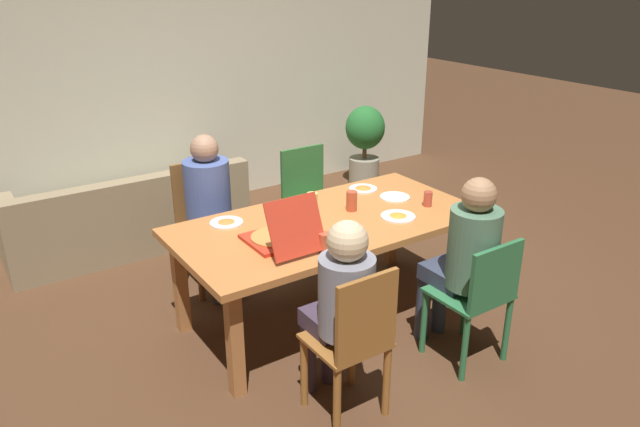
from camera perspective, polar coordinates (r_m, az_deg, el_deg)
The scene contains 21 objects.
ground_plane at distance 4.57m, azimuth 0.71°, elevation -9.56°, with size 20.00×20.00×0.00m, color #523320.
back_wall at distance 6.42m, azimuth -13.77°, elevation 13.40°, with size 6.87×0.12×2.96m, color beige.
dining_table at distance 4.25m, azimuth 0.75°, elevation -1.68°, with size 2.15×1.08×0.77m.
chair_0 at distance 3.95m, azimuth 14.73°, elevation -7.45°, with size 0.44×0.42×0.88m.
person_0 at distance 3.93m, azimuth 13.55°, elevation -3.63°, with size 0.32×0.53×1.25m.
chair_1 at distance 4.90m, azimuth -10.74°, elevation -0.76°, with size 0.44×0.43×1.00m.
person_1 at distance 4.71m, azimuth -10.27°, elevation 1.18°, with size 0.35×0.51×1.26m.
chair_2 at distance 3.38m, azimuth 3.26°, elevation -11.99°, with size 0.41×0.39×0.96m.
person_2 at distance 3.36m, azimuth 1.96°, elevation -8.06°, with size 0.31×0.47×1.20m.
chair_3 at distance 5.29m, azimuth -0.98°, elevation 1.26°, with size 0.45×0.43×0.96m.
pizza_box_0 at distance 3.85m, azimuth -3.86°, elevation -2.17°, with size 0.36×0.51×0.36m.
plate_0 at distance 4.66m, azimuth 7.07°, elevation 1.55°, with size 0.23×0.23×0.01m.
plate_1 at distance 4.80m, azimuth 4.09°, elevation 2.39°, with size 0.22×0.22×0.03m.
plate_2 at distance 4.21m, azimuth -8.82°, elevation -0.81°, with size 0.23×0.23×0.03m.
plate_3 at distance 4.30m, azimuth 7.37°, elevation -0.23°, with size 0.25×0.25×0.03m.
drinking_glass_0 at distance 4.51m, azimuth 10.13°, elevation 1.37°, with size 0.06×0.06×0.11m, color #B64532.
drinking_glass_1 at distance 4.34m, azimuth -0.68°, elevation 1.07°, with size 0.08×0.08×0.14m, color #E0CB67.
drinking_glass_2 at distance 3.74m, azimuth 0.44°, elevation -2.76°, with size 0.07×0.07×0.12m, color #BE4F33.
drinking_glass_3 at distance 4.36m, azimuth 3.00°, elevation 1.19°, with size 0.08×0.08×0.15m, color #BB472B.
couch at distance 5.83m, azimuth -17.68°, elevation -0.45°, with size 2.13×0.86×0.73m.
potted_plant at distance 7.08m, azimuth 4.25°, elevation 6.92°, with size 0.45×0.45×0.93m.
Camera 1 is at (-2.20, -3.19, 2.42)m, focal length 33.94 mm.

